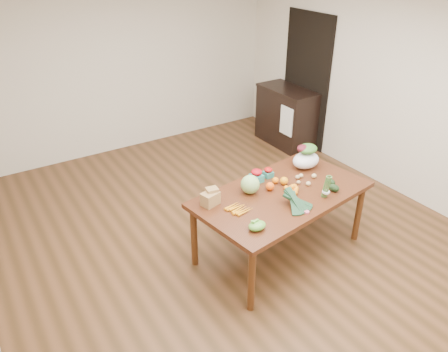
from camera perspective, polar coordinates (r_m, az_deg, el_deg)
floor at (r=5.12m, az=0.78°, el=-7.95°), size 6.00×6.00×0.00m
room_walls at (r=4.44m, az=0.89°, el=6.15°), size 5.02×6.02×2.70m
dining_table at (r=4.73m, az=7.30°, el=-6.05°), size 1.95×1.26×0.75m
doorway_dark at (r=7.19m, az=10.65°, el=12.09°), size 0.02×1.00×2.10m
cabinet at (r=7.29m, az=8.10°, el=7.70°), size 0.52×1.02×0.94m
dish_towel at (r=6.88m, az=8.15°, el=7.11°), size 0.02×0.28×0.45m
paper_bag at (r=4.26m, az=-1.80°, el=-2.82°), size 0.25×0.22×0.16m
cabbage at (r=4.45m, az=3.43°, el=-1.10°), size 0.20×0.20×0.20m
strawberry_basket_a at (r=4.68m, az=4.26°, el=-0.09°), size 0.14×0.14×0.11m
strawberry_basket_b at (r=4.79m, az=5.78°, el=0.37°), size 0.11×0.11×0.09m
orange_a at (r=4.54m, az=6.03°, el=-1.35°), size 0.09×0.09×0.09m
orange_b at (r=4.67m, az=6.73°, el=-0.57°), size 0.07×0.07×0.07m
orange_c at (r=4.66m, az=7.84°, el=-0.63°), size 0.09×0.09×0.09m
mandarin_cluster at (r=4.54m, az=8.92°, el=-1.56°), size 0.20×0.20×0.09m
carrots at (r=4.22m, az=1.98°, el=-4.23°), size 0.25×0.25×0.03m
snap_pea_bag at (r=3.94m, az=4.35°, el=-6.48°), size 0.17×0.13×0.08m
kale_bunch at (r=4.25m, az=9.80°, el=-3.31°), size 0.37×0.44×0.16m
asparagus_bundle at (r=4.47m, az=13.24°, el=-1.35°), size 0.10×0.13×0.26m
potato_a at (r=4.70m, az=9.72°, el=-0.81°), size 0.05×0.04×0.04m
potato_b at (r=4.69m, az=10.96°, el=-0.98°), size 0.06×0.05×0.05m
potato_c at (r=4.83m, az=10.03°, el=0.05°), size 0.05×0.05×0.04m
potato_d at (r=4.80m, az=9.59°, el=-0.13°), size 0.05×0.05×0.05m
potato_e at (r=4.85m, az=11.68°, el=0.02°), size 0.06×0.05×0.05m
avocado_a at (r=4.63m, az=14.16°, el=-1.52°), size 0.11×0.13×0.08m
avocado_b at (r=4.75m, az=13.76°, el=-0.77°), size 0.10×0.12×0.07m
salad_bag at (r=5.01m, az=10.68°, el=2.41°), size 0.36×0.29×0.25m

